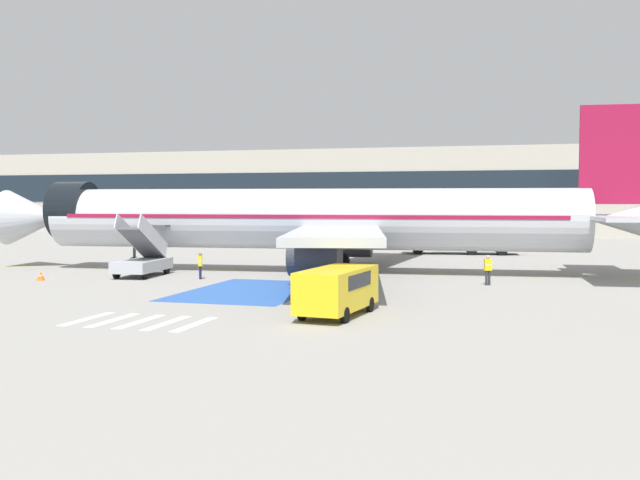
# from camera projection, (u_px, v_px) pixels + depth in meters

# --- Properties ---
(ground_plane) EXTENTS (600.00, 600.00, 0.00)m
(ground_plane) POSITION_uv_depth(u_px,v_px,m) (286.00, 271.00, 50.71)
(ground_plane) COLOR gray
(apron_leadline_yellow) EXTENTS (79.39, 7.31, 0.01)m
(apron_leadline_yellow) POSITION_uv_depth(u_px,v_px,m) (309.00, 272.00, 49.99)
(apron_leadline_yellow) COLOR gold
(apron_leadline_yellow) RESTS_ON ground_plane
(apron_stand_patch_blue) EXTENTS (6.43, 10.51, 0.01)m
(apron_stand_patch_blue) POSITION_uv_depth(u_px,v_px,m) (251.00, 291.00, 39.81)
(apron_stand_patch_blue) COLOR #2856A8
(apron_stand_patch_blue) RESTS_ON ground_plane
(apron_walkway_bar_0) EXTENTS (0.44, 3.60, 0.01)m
(apron_walkway_bar_0) POSITION_uv_depth(u_px,v_px,m) (87.00, 319.00, 30.45)
(apron_walkway_bar_0) COLOR silver
(apron_walkway_bar_0) RESTS_ON ground_plane
(apron_walkway_bar_1) EXTENTS (0.44, 3.60, 0.01)m
(apron_walkway_bar_1) POSITION_uv_depth(u_px,v_px,m) (113.00, 320.00, 30.12)
(apron_walkway_bar_1) COLOR silver
(apron_walkway_bar_1) RESTS_ON ground_plane
(apron_walkway_bar_2) EXTENTS (0.44, 3.60, 0.01)m
(apron_walkway_bar_2) POSITION_uv_depth(u_px,v_px,m) (140.00, 322.00, 29.79)
(apron_walkway_bar_2) COLOR silver
(apron_walkway_bar_2) RESTS_ON ground_plane
(apron_walkway_bar_3) EXTENTS (0.44, 3.60, 0.01)m
(apron_walkway_bar_3) POSITION_uv_depth(u_px,v_px,m) (167.00, 323.00, 29.45)
(apron_walkway_bar_3) COLOR silver
(apron_walkway_bar_3) RESTS_ON ground_plane
(apron_walkway_bar_4) EXTENTS (0.44, 3.60, 0.01)m
(apron_walkway_bar_4) POSITION_uv_depth(u_px,v_px,m) (195.00, 324.00, 29.12)
(apron_walkway_bar_4) COLOR silver
(apron_walkway_bar_4) RESTS_ON ground_plane
(airliner) EXTENTS (46.33, 33.83, 10.66)m
(airliner) POSITION_uv_depth(u_px,v_px,m) (318.00, 219.00, 49.68)
(airliner) COLOR #B7BCC4
(airliner) RESTS_ON ground_plane
(boarding_stairs_forward) EXTENTS (2.62, 5.38, 4.01)m
(boarding_stairs_forward) POSITION_uv_depth(u_px,v_px,m) (143.00, 261.00, 47.32)
(boarding_stairs_forward) COLOR #ADB2BA
(boarding_stairs_forward) RESTS_ON ground_plane
(fuel_tanker) EXTENTS (10.48, 3.77, 3.41)m
(fuel_tanker) POSITION_uv_depth(u_px,v_px,m) (461.00, 235.00, 66.36)
(fuel_tanker) COLOR #38383D
(fuel_tanker) RESTS_ON ground_plane
(service_van_0) EXTENTS (2.47, 5.34, 1.99)m
(service_van_0) POSITION_uv_depth(u_px,v_px,m) (337.00, 287.00, 31.18)
(service_van_0) COLOR yellow
(service_van_0) RESTS_ON ground_plane
(ground_crew_0) EXTENTS (0.49, 0.39, 1.72)m
(ground_crew_0) POSITION_uv_depth(u_px,v_px,m) (488.00, 268.00, 42.31)
(ground_crew_0) COLOR #2D2D33
(ground_crew_0) RESTS_ON ground_plane
(ground_crew_1) EXTENTS (0.36, 0.48, 1.65)m
(ground_crew_1) POSITION_uv_depth(u_px,v_px,m) (200.00, 264.00, 45.56)
(ground_crew_1) COLOR #191E38
(ground_crew_1) RESTS_ON ground_plane
(traffic_cone_0) EXTENTS (0.49, 0.49, 0.54)m
(traffic_cone_0) POSITION_uv_depth(u_px,v_px,m) (41.00, 276.00, 44.86)
(traffic_cone_0) COLOR orange
(traffic_cone_0) RESTS_ON ground_plane
(terminal_building) EXTENTS (129.79, 12.10, 11.98)m
(terminal_building) POSITION_uv_depth(u_px,v_px,m) (342.00, 192.00, 110.83)
(terminal_building) COLOR #B2AD9E
(terminal_building) RESTS_ON ground_plane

